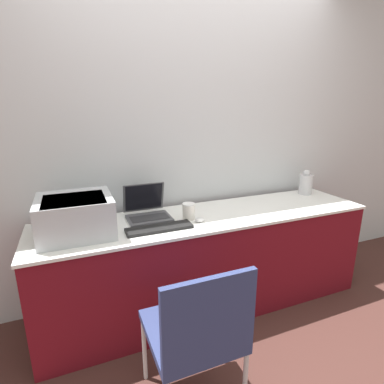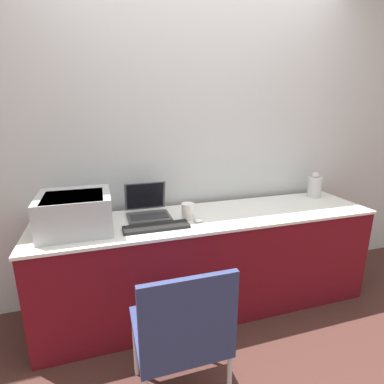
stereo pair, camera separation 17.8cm
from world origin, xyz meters
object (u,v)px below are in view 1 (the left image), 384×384
laptop_left (147,210)px  metal_pitcher (306,183)px  external_keyboard (159,228)px  coffee_cup (189,211)px  chair (197,330)px  mouse (199,220)px  printer (76,214)px

laptop_left → metal_pitcher: 1.48m
external_keyboard → coffee_cup: (0.24, 0.10, 0.05)m
metal_pitcher → chair: 1.79m
mouse → metal_pitcher: size_ratio=0.29×
laptop_left → metal_pitcher: (1.48, 0.05, 0.05)m
laptop_left → external_keyboard: size_ratio=0.69×
mouse → chair: size_ratio=0.07×
mouse → chair: bearing=-114.4°
mouse → chair: chair is taller
printer → laptop_left: printer is taller
coffee_cup → mouse: size_ratio=1.82×
printer → coffee_cup: size_ratio=3.77×
coffee_cup → mouse: bearing=-58.2°
laptop_left → mouse: bearing=-36.4°
laptop_left → metal_pitcher: bearing=1.9°
chair → metal_pitcher: bearing=32.7°
coffee_cup → mouse: 0.10m
printer → metal_pitcher: (1.96, 0.17, -0.03)m
laptop_left → metal_pitcher: size_ratio=1.34×
coffee_cup → chair: coffee_cup is taller
printer → mouse: 0.80m
coffee_cup → chair: (-0.26, -0.75, -0.32)m
laptop_left → printer: bearing=-165.8°
external_keyboard → metal_pitcher: metal_pitcher is taller
metal_pitcher → coffee_cup: bearing=-170.8°
printer → coffee_cup: printer is taller
coffee_cup → metal_pitcher: metal_pitcher is taller
external_keyboard → mouse: bearing=4.8°
printer → chair: bearing=-58.4°
printer → mouse: (0.79, -0.11, -0.11)m
laptop_left → chair: laptop_left is taller
coffee_cup → mouse: coffee_cup is taller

